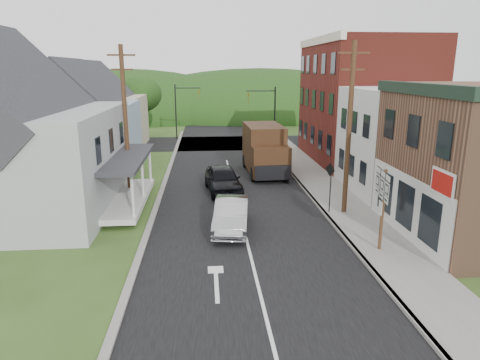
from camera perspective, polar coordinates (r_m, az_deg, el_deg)
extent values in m
plane|color=#2D4719|center=(19.55, 0.97, -8.38)|extent=(120.00, 120.00, 0.00)
cube|color=black|center=(28.99, -0.97, -0.67)|extent=(9.00, 90.00, 0.02)
cube|color=black|center=(45.59, -2.38, 4.94)|extent=(60.00, 9.00, 0.02)
cube|color=slate|center=(28.06, 11.41, -1.32)|extent=(2.80, 55.00, 0.15)
cube|color=slate|center=(27.72, 8.73, -1.39)|extent=(0.20, 55.00, 0.15)
cube|color=slate|center=(27.14, -10.54, -1.85)|extent=(0.30, 55.00, 0.12)
cube|color=silver|center=(28.92, 22.38, 4.79)|extent=(8.00, 7.00, 6.50)
cube|color=maroon|center=(37.38, 16.08, 10.00)|extent=(8.00, 12.00, 10.00)
cube|color=#ACAFB2|center=(26.45, -27.31, 2.32)|extent=(10.00, 12.00, 5.50)
cube|color=#8EAAC2|center=(36.46, -19.36, 5.68)|extent=(7.00, 8.00, 5.00)
cube|color=#B3AF8B|center=(45.26, -17.19, 7.44)|extent=(7.00, 8.00, 5.00)
cylinder|color=#472D19|center=(22.87, 14.32, 6.28)|extent=(0.26, 0.26, 9.00)
cube|color=#472D19|center=(22.66, 14.96, 16.08)|extent=(1.60, 0.10, 0.10)
cube|color=#472D19|center=(22.65, 14.82, 14.06)|extent=(1.20, 0.10, 0.10)
cylinder|color=#472D19|center=(26.52, -15.00, 7.33)|extent=(0.26, 0.26, 9.00)
cube|color=#472D19|center=(26.34, -15.58, 15.76)|extent=(1.60, 0.10, 0.10)
cube|color=#472D19|center=(26.33, -15.45, 14.02)|extent=(1.20, 0.10, 0.10)
cylinder|color=black|center=(42.22, 4.65, 8.25)|extent=(0.14, 0.14, 6.00)
cylinder|color=black|center=(41.81, 2.79, 11.79)|extent=(2.80, 0.10, 0.10)
imported|color=olive|center=(41.71, 1.11, 10.83)|extent=(0.16, 0.20, 1.00)
cylinder|color=black|center=(48.73, -8.55, 8.98)|extent=(0.14, 0.14, 6.00)
cylinder|color=black|center=(48.48, -6.98, 12.08)|extent=(2.80, 0.10, 0.10)
imported|color=olive|center=(48.49, -5.51, 11.30)|extent=(0.16, 0.20, 1.00)
cylinder|color=#382616|center=(41.96, -29.01, 5.58)|extent=(0.36, 0.36, 4.76)
cylinder|color=#382616|center=(50.74, -12.95, 7.81)|extent=(0.36, 0.36, 3.92)
ellipsoid|color=black|center=(50.50, -13.14, 11.12)|extent=(4.80, 4.80, 4.08)
ellipsoid|color=black|center=(73.33, -3.31, 8.59)|extent=(90.00, 30.00, 16.00)
imported|color=#A6A6AB|center=(20.83, -1.14, -4.70)|extent=(2.11, 4.70, 1.50)
imported|color=black|center=(27.06, -2.27, 0.05)|extent=(2.54, 5.13, 1.68)
cube|color=#321C0E|center=(32.40, 3.14, 4.51)|extent=(2.76, 5.03, 3.26)
cube|color=#321C0E|center=(29.69, 4.08, 2.45)|extent=(2.65, 1.89, 2.13)
cube|color=black|center=(29.73, 4.03, 4.24)|extent=(2.41, 1.43, 0.06)
cube|color=black|center=(28.90, 4.41, 0.97)|extent=(2.48, 0.26, 1.01)
cylinder|color=black|center=(29.81, 1.78, 0.76)|extent=(0.35, 1.02, 1.01)
cylinder|color=black|center=(30.24, 6.21, 0.88)|extent=(0.35, 1.02, 1.01)
cylinder|color=black|center=(34.15, 0.67, 2.55)|extent=(0.35, 1.02, 1.01)
cylinder|color=black|center=(34.52, 4.56, 2.64)|extent=(0.35, 1.02, 1.01)
cube|color=#472D19|center=(18.90, 18.47, -3.82)|extent=(0.12, 0.12, 3.50)
cube|color=black|center=(18.58, 18.56, -0.60)|extent=(0.31, 1.99, 0.08)
cube|color=silver|center=(17.81, 19.14, 0.21)|extent=(0.09, 0.55, 0.22)
cube|color=silver|center=(17.92, 19.02, -1.19)|extent=(0.10, 0.60, 0.55)
cube|color=silver|center=(18.05, 18.90, -2.56)|extent=(0.09, 0.55, 0.28)
cube|color=silver|center=(18.47, 18.55, 0.75)|extent=(0.09, 0.55, 0.22)
cube|color=silver|center=(18.57, 18.44, -0.60)|extent=(0.10, 0.60, 0.55)
cube|color=silver|center=(18.69, 18.33, -1.93)|extent=(0.09, 0.55, 0.28)
cube|color=silver|center=(19.12, 18.01, 1.25)|extent=(0.09, 0.55, 0.22)
cube|color=silver|center=(19.23, 17.91, -0.06)|extent=(0.10, 0.60, 0.55)
cube|color=silver|center=(19.34, 17.80, -1.35)|extent=(0.09, 0.55, 0.28)
cube|color=silver|center=(18.85, 18.20, -3.54)|extent=(0.08, 0.45, 0.55)
cylinder|color=black|center=(23.29, 11.94, -1.17)|extent=(0.08, 0.08, 2.55)
cube|color=black|center=(23.01, 11.92, 1.37)|extent=(0.32, 0.69, 0.75)
cube|color=yellow|center=(23.02, 11.96, 1.38)|extent=(0.30, 0.63, 0.68)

